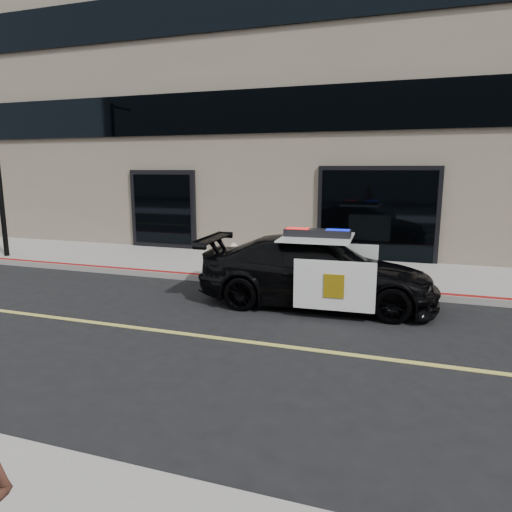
% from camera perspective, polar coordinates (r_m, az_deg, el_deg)
% --- Properties ---
extents(ground, '(120.00, 120.00, 0.00)m').
position_cam_1_polar(ground, '(7.23, 18.56, -12.48)').
color(ground, black).
rests_on(ground, ground).
extents(sidewalk_n, '(60.00, 3.50, 0.15)m').
position_cam_1_polar(sidewalk_n, '(12.22, 18.69, -2.57)').
color(sidewalk_n, gray).
rests_on(sidewalk_n, ground).
extents(building_n, '(60.00, 7.00, 12.00)m').
position_cam_1_polar(building_n, '(17.46, 19.99, 20.84)').
color(building_n, '#756856').
rests_on(building_n, ground).
extents(police_car, '(2.50, 5.05, 1.59)m').
position_cam_1_polar(police_car, '(9.52, 7.58, -1.87)').
color(police_car, black).
rests_on(police_car, ground).
extents(fire_hydrant, '(0.35, 0.49, 0.78)m').
position_cam_1_polar(fire_hydrant, '(11.75, -2.80, -0.32)').
color(fire_hydrant, beige).
rests_on(fire_hydrant, sidewalk_n).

